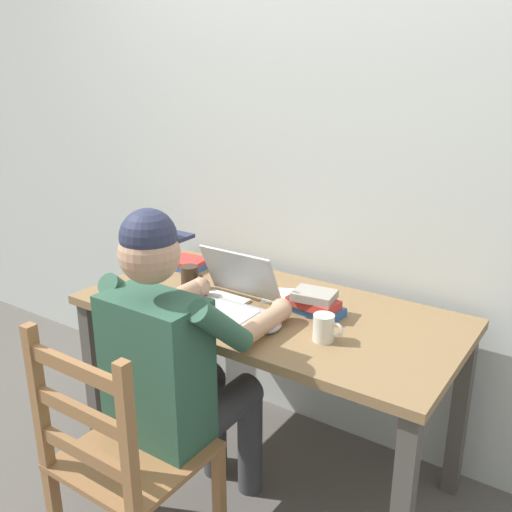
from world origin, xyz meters
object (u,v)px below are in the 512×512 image
Objects in this scene: seated_person at (179,362)px; computer_mouse at (272,327)px; coffee_mug_white at (324,328)px; coffee_mug_dark at (190,278)px; wooden_chair at (123,463)px; book_stack_main at (315,303)px; laptop at (226,297)px; book_stack_side at (188,264)px; desk at (268,330)px.

computer_mouse is (0.20, 0.27, 0.08)m from seated_person.
coffee_mug_dark is at bearing 171.36° from coffee_mug_white.
coffee_mug_dark is at bearing 112.94° from wooden_chair.
seated_person reaches higher than book_stack_main.
seated_person is 0.35m from computer_mouse.
wooden_chair reaches higher than coffee_mug_dark.
coffee_mug_dark is at bearing 161.80° from laptop.
wooden_chair is at bearing -90.00° from seated_person.
coffee_mug_white is (0.39, 0.59, 0.34)m from wooden_chair.
wooden_chair is 0.87m from book_stack_main.
computer_mouse is at bearing -14.03° from laptop.
computer_mouse is 0.75m from book_stack_side.
coffee_mug_white is 1.00× the size of coffee_mug_dark.
seated_person is at bearing -82.20° from laptop.
coffee_mug_white is 0.69m from coffee_mug_dark.
coffee_mug_white is (0.19, 0.04, 0.03)m from computer_mouse.
laptop reaches higher than book_stack_side.
computer_mouse is at bearing -16.13° from coffee_mug_dark.
coffee_mug_dark is 0.64× the size of book_stack_side.
wooden_chair is 0.70m from laptop.
book_stack_main is 0.74m from book_stack_side.
laptop reaches higher than coffee_mug_dark.
wooden_chair is 2.88× the size of laptop.
coffee_mug_dark is (-0.37, -0.03, 0.15)m from desk.
laptop is 2.99× the size of coffee_mug_dark.
wooden_chair is (-0.08, -0.72, -0.19)m from desk.
seated_person reaches higher than computer_mouse.
seated_person reaches higher than book_stack_side.
desk is at bearing 157.32° from coffee_mug_white.
wooden_chair is 4.46× the size of book_stack_main.
book_stack_side is at bearing 163.58° from desk.
wooden_chair is 0.78m from coffee_mug_white.
seated_person is 0.51m from coffee_mug_white.
desk is 1.18× the size of seated_person.
book_stack_side is at bearing 170.72° from book_stack_main.
coffee_mug_dark is (-0.50, 0.14, 0.03)m from computer_mouse.
wooden_chair is at bearing -110.39° from computer_mouse.
book_stack_main is (-0.13, 0.17, -0.00)m from coffee_mug_white.
seated_person is 0.36m from wooden_chair.
laptop is at bearing 177.05° from coffee_mug_white.
seated_person is 12.55× the size of computer_mouse.
coffee_mug_dark reaches higher than book_stack_main.
book_stack_side reaches higher than computer_mouse.
coffee_mug_dark reaches higher than desk.
seated_person reaches higher than coffee_mug_white.
desk is 0.45m from seated_person.
laptop is (-0.05, 0.61, 0.34)m from wooden_chair.
seated_person reaches higher than desk.
laptop reaches higher than computer_mouse.
coffee_mug_dark is (-0.29, 0.69, 0.34)m from wooden_chair.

